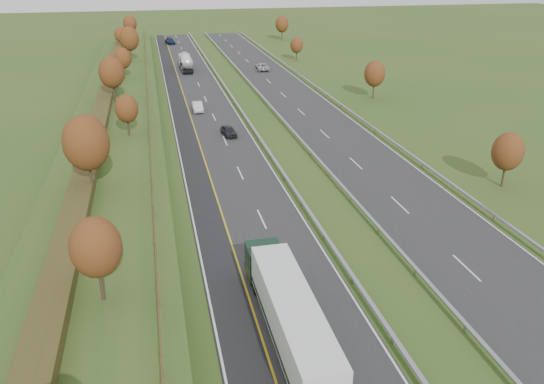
# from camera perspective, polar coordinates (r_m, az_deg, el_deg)

# --- Properties ---
(ground) EXTENTS (400.00, 400.00, 0.00)m
(ground) POSITION_cam_1_polar(r_m,az_deg,el_deg) (80.32, -1.08, 7.57)
(ground) COLOR #304A1A
(ground) RESTS_ON ground
(near_carriageway) EXTENTS (10.50, 200.00, 0.04)m
(near_carriageway) POSITION_cam_1_polar(r_m,az_deg,el_deg) (83.92, -7.20, 8.11)
(near_carriageway) COLOR #242427
(near_carriageway) RESTS_ON ground
(far_carriageway) EXTENTS (10.50, 200.00, 0.04)m
(far_carriageway) POSITION_cam_1_polar(r_m,az_deg,el_deg) (87.00, 3.78, 8.80)
(far_carriageway) COLOR #242427
(far_carriageway) RESTS_ON ground
(hard_shoulder) EXTENTS (3.00, 200.00, 0.04)m
(hard_shoulder) POSITION_cam_1_polar(r_m,az_deg,el_deg) (83.66, -9.78, 7.91)
(hard_shoulder) COLOR black
(hard_shoulder) RESTS_ON ground
(lane_markings) EXTENTS (26.75, 200.00, 0.01)m
(lane_markings) POSITION_cam_1_polar(r_m,az_deg,el_deg) (84.63, -2.84, 8.42)
(lane_markings) COLOR silver
(lane_markings) RESTS_ON near_carriageway
(embankment_left) EXTENTS (12.00, 200.00, 2.00)m
(embankment_left) POSITION_cam_1_polar(r_m,az_deg,el_deg) (83.48, -16.22, 7.97)
(embankment_left) COLOR #304A1A
(embankment_left) RESTS_ON ground
(hedge_left) EXTENTS (2.20, 180.00, 1.10)m
(hedge_left) POSITION_cam_1_polar(r_m,az_deg,el_deg) (83.25, -17.72, 8.85)
(hedge_left) COLOR #383917
(hedge_left) RESTS_ON embankment_left
(fence_left) EXTENTS (0.12, 189.06, 1.20)m
(fence_left) POSITION_cam_1_polar(r_m,az_deg,el_deg) (82.49, -13.22, 9.35)
(fence_left) COLOR #422B19
(fence_left) RESTS_ON embankment_left
(median_barrier_near) EXTENTS (0.32, 200.00, 0.71)m
(median_barrier_near) POSITION_cam_1_polar(r_m,az_deg,el_deg) (84.48, -3.33, 8.78)
(median_barrier_near) COLOR #909398
(median_barrier_near) RESTS_ON ground
(median_barrier_far) EXTENTS (0.32, 200.00, 0.71)m
(median_barrier_far) POSITION_cam_1_polar(r_m,az_deg,el_deg) (85.44, 0.08, 8.99)
(median_barrier_far) COLOR #909398
(median_barrier_far) RESTS_ON ground
(outer_barrier_far) EXTENTS (0.32, 200.00, 0.71)m
(outer_barrier_far) POSITION_cam_1_polar(r_m,az_deg,el_deg) (88.64, 7.44, 9.34)
(outer_barrier_far) COLOR #909398
(outer_barrier_far) RESTS_ON ground
(trees_left) EXTENTS (6.64, 164.30, 7.66)m
(trees_left) POSITION_cam_1_polar(r_m,az_deg,el_deg) (78.96, -16.49, 11.10)
(trees_left) COLOR #2D2116
(trees_left) RESTS_ON embankment_left
(trees_far) EXTENTS (8.45, 118.60, 7.12)m
(trees_far) POSITION_cam_1_polar(r_m,az_deg,el_deg) (117.38, 6.14, 14.72)
(trees_far) COLOR #2D2116
(trees_far) RESTS_ON ground
(box_lorry) EXTENTS (2.58, 16.28, 4.06)m
(box_lorry) POSITION_cam_1_polar(r_m,az_deg,el_deg) (33.63, 1.74, -12.76)
(box_lorry) COLOR black
(box_lorry) RESTS_ON near_carriageway
(road_tanker) EXTENTS (2.40, 11.22, 3.46)m
(road_tanker) POSITION_cam_1_polar(r_m,az_deg,el_deg) (121.12, -9.25, 13.68)
(road_tanker) COLOR silver
(road_tanker) RESTS_ON near_carriageway
(car_dark_near) EXTENTS (2.07, 4.11, 1.34)m
(car_dark_near) POSITION_cam_1_polar(r_m,az_deg,el_deg) (73.66, -4.67, 6.57)
(car_dark_near) COLOR black
(car_dark_near) RESTS_ON near_carriageway
(car_silver_mid) EXTENTS (1.56, 4.42, 1.46)m
(car_silver_mid) POSITION_cam_1_polar(r_m,az_deg,el_deg) (86.76, -8.02, 9.09)
(car_silver_mid) COLOR silver
(car_silver_mid) RESTS_ON near_carriageway
(car_small_far) EXTENTS (3.02, 5.84, 1.62)m
(car_small_far) POSITION_cam_1_polar(r_m,az_deg,el_deg) (161.65, -10.91, 15.66)
(car_small_far) COLOR #121A39
(car_small_far) RESTS_ON near_carriageway
(car_oncoming) EXTENTS (2.77, 5.56, 1.51)m
(car_oncoming) POSITION_cam_1_polar(r_m,az_deg,el_deg) (119.64, -1.05, 13.34)
(car_oncoming) COLOR #B1B0B5
(car_oncoming) RESTS_ON far_carriageway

